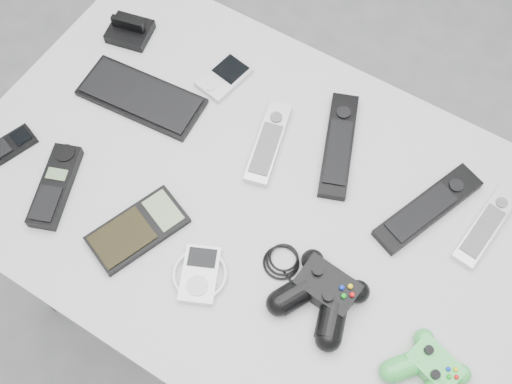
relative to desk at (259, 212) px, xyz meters
The scene contains 15 objects.
floor 0.73m from the desk, ahead, with size 3.50×3.50×0.00m, color slate.
desk is the anchor object (origin of this frame).
pda_keyboard 0.35m from the desk, 168.40° to the left, with size 0.26×0.11×0.02m, color black.
dock_bracket 0.51m from the desk, 156.94° to the left, with size 0.09×0.08×0.05m, color black.
pda 0.31m from the desk, 136.46° to the left, with size 0.07×0.11×0.02m, color #B2B3BA.
remote_silver_a 0.15m from the desk, 112.49° to the left, with size 0.05×0.19×0.02m, color #B2B3BA.
remote_black_a 0.21m from the desk, 66.95° to the left, with size 0.06×0.24×0.02m, color black.
remote_black_b 0.34m from the desk, 27.10° to the left, with size 0.06×0.24×0.02m, color black.
remote_silver_b 0.44m from the desk, 23.49° to the left, with size 0.04×0.19×0.02m, color silver.
mobile_phone 0.53m from the desk, 160.80° to the right, with size 0.05×0.11×0.02m, color black.
cordless_handset 0.41m from the desk, 151.16° to the right, with size 0.06×0.18×0.03m, color black.
calculator 0.25m from the desk, 131.37° to the right, with size 0.09×0.18×0.02m, color black.
mp3_player 0.21m from the desk, 92.59° to the right, with size 0.10×0.11×0.02m, color white.
controller_black 0.25m from the desk, 29.11° to the right, with size 0.26×0.16×0.05m, color black, non-canonical shape.
controller_green 0.45m from the desk, 17.47° to the right, with size 0.12×0.13×0.04m, color #279027, non-canonical shape.
Camera 1 is at (0.16, -0.45, 1.85)m, focal length 42.00 mm.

